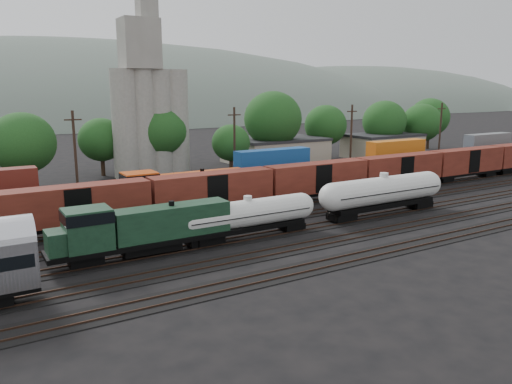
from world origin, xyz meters
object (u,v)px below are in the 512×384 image
tank_car_a (248,215)px  orange_locomotive (178,188)px  grain_silo (150,110)px  green_locomotive (139,228)px

tank_car_a → orange_locomotive: 15.06m
orange_locomotive → grain_silo: 27.95m
tank_car_a → grain_silo: grain_silo is taller
grain_silo → tank_car_a: bearing=-96.2°
orange_locomotive → grain_silo: (5.73, 26.00, 8.51)m
green_locomotive → tank_car_a: green_locomotive is taller
tank_car_a → grain_silo: bearing=83.8°
tank_car_a → orange_locomotive: bearing=94.8°
orange_locomotive → grain_silo: grain_silo is taller
green_locomotive → tank_car_a: 11.10m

